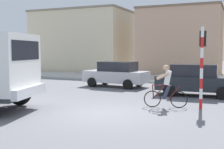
{
  "coord_description": "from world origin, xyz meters",
  "views": [
    {
      "loc": [
        4.51,
        -9.6,
        2.28
      ],
      "look_at": [
        -0.81,
        2.5,
        1.2
      ],
      "focal_mm": 46.76,
      "sensor_mm": 36.0,
      "label": 1
    }
  ],
  "objects": [
    {
      "name": "car_white_mid",
      "position": [
        2.5,
        5.56,
        0.82
      ],
      "size": [
        4.08,
        2.02,
        1.6
      ],
      "color": "#1E2328",
      "rests_on": "ground"
    },
    {
      "name": "sidewalk_far",
      "position": [
        0.0,
        12.65,
        0.08
      ],
      "size": [
        80.0,
        5.0,
        0.16
      ],
      "primitive_type": "cube",
      "color": "#ADADA8",
      "rests_on": "ground"
    },
    {
      "name": "cyclist",
      "position": [
        1.83,
        1.85,
        0.86
      ],
      "size": [
        1.68,
        0.61,
        1.72
      ],
      "color": "black",
      "rests_on": "ground"
    },
    {
      "name": "traffic_light_pole",
      "position": [
        3.15,
        2.23,
        2.07
      ],
      "size": [
        0.24,
        0.43,
        3.2
      ],
      "color": "red",
      "rests_on": "ground"
    },
    {
      "name": "building_corner_left",
      "position": [
        -11.42,
        19.21,
        3.29
      ],
      "size": [
        10.19,
        7.67,
        6.57
      ],
      "color": "beige",
      "rests_on": "ground"
    },
    {
      "name": "building_mid_block",
      "position": [
        -0.75,
        18.5,
        3.15
      ],
      "size": [
        7.49,
        5.54,
        6.28
      ],
      "color": "tan",
      "rests_on": "ground"
    },
    {
      "name": "ground_plane",
      "position": [
        0.0,
        0.0,
        0.0
      ],
      "size": [
        120.0,
        120.0,
        0.0
      ],
      "primitive_type": "plane",
      "color": "slate"
    },
    {
      "name": "car_far_side",
      "position": [
        -2.63,
        7.3,
        0.82
      ],
      "size": [
        4.11,
        2.1,
        1.6
      ],
      "color": "#B7B7BC",
      "rests_on": "ground"
    }
  ]
}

